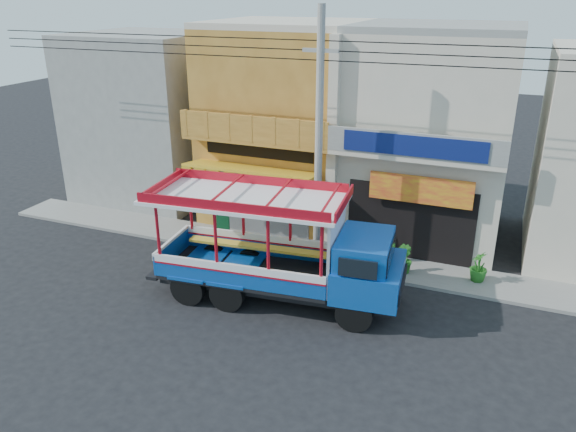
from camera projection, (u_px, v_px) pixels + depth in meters
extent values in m
plane|color=black|center=(312.00, 316.00, 17.37)|extent=(90.00, 90.00, 0.00)
cube|color=slate|center=(348.00, 260.00, 20.79)|extent=(30.00, 2.00, 0.12)
cube|color=#A26724|center=(288.00, 124.00, 24.13)|extent=(6.00, 6.00, 8.00)
cube|color=#595B5E|center=(260.00, 204.00, 22.51)|extent=(4.20, 0.10, 2.60)
cube|color=yellow|center=(251.00, 170.00, 21.26)|extent=(5.20, 1.50, 0.31)
cube|color=#A26724|center=(255.00, 141.00, 21.23)|extent=(6.00, 0.70, 0.18)
cube|color=#A26724|center=(251.00, 129.00, 20.77)|extent=(6.00, 0.12, 0.95)
cube|color=black|center=(259.00, 152.00, 21.69)|extent=(4.50, 0.04, 0.45)
cube|color=beige|center=(288.00, 23.00, 22.59)|extent=(6.00, 6.00, 0.24)
cube|color=beige|center=(429.00, 137.00, 22.07)|extent=(6.00, 6.00, 8.00)
cube|color=black|center=(410.00, 223.00, 20.41)|extent=(4.60, 0.12, 2.80)
cube|color=yellow|center=(420.00, 190.00, 19.54)|extent=(3.60, 0.05, 1.00)
cube|color=beige|center=(414.00, 158.00, 19.17)|extent=(6.00, 0.70, 0.18)
cube|color=gray|center=(414.00, 146.00, 18.72)|extent=(6.00, 0.12, 0.85)
cube|color=navy|center=(414.00, 146.00, 18.66)|extent=(4.80, 0.06, 0.70)
cube|color=gray|center=(440.00, 27.00, 20.53)|extent=(6.00, 6.00, 0.24)
cube|color=beige|center=(332.00, 149.00, 20.39)|extent=(0.35, 0.30, 8.00)
cube|color=gray|center=(151.00, 116.00, 26.61)|extent=(6.00, 6.00, 7.60)
cylinder|color=gray|center=(319.00, 146.00, 18.87)|extent=(0.26, 0.26, 9.00)
cube|color=gray|center=(321.00, 50.00, 17.71)|extent=(1.20, 0.12, 0.12)
cylinder|color=black|center=(351.00, 62.00, 17.48)|extent=(28.00, 0.04, 0.04)
cylinder|color=black|center=(351.00, 52.00, 17.36)|extent=(28.00, 0.04, 0.04)
cylinder|color=black|center=(352.00, 42.00, 17.25)|extent=(28.00, 0.04, 0.04)
cylinder|color=black|center=(354.00, 314.00, 16.45)|extent=(1.14, 0.41, 1.11)
cylinder|color=black|center=(366.00, 280.00, 18.34)|extent=(1.14, 0.41, 1.11)
cylinder|color=black|center=(227.00, 294.00, 17.50)|extent=(1.14, 0.41, 1.11)
cylinder|color=black|center=(250.00, 265.00, 19.38)|extent=(1.14, 0.41, 1.11)
cylinder|color=black|center=(188.00, 288.00, 17.85)|extent=(1.14, 0.41, 1.11)
cylinder|color=black|center=(215.00, 260.00, 19.73)|extent=(1.14, 0.41, 1.11)
cube|color=black|center=(278.00, 281.00, 18.05)|extent=(7.62, 2.53, 0.31)
cube|color=#1150B6|center=(369.00, 276.00, 17.06)|extent=(2.22, 2.63, 1.00)
cube|color=#1150B6|center=(365.00, 249.00, 16.77)|extent=(1.76, 2.39, 0.84)
cube|color=black|center=(391.00, 254.00, 16.59)|extent=(0.25, 1.96, 0.61)
cube|color=black|center=(251.00, 271.00, 18.21)|extent=(5.72, 2.95, 0.13)
cube|color=#1150B6|center=(237.00, 277.00, 17.01)|extent=(5.50, 0.60, 0.67)
cube|color=white|center=(237.00, 269.00, 16.90)|extent=(5.50, 0.61, 0.24)
cube|color=#1150B6|center=(262.00, 246.00, 19.11)|extent=(5.50, 0.60, 0.67)
cube|color=white|center=(262.00, 238.00, 19.00)|extent=(5.50, 0.61, 0.24)
cylinder|color=#AF0E1B|center=(158.00, 230.00, 17.25)|extent=(0.11, 0.11, 1.78)
cylinder|color=#AF0E1B|center=(191.00, 205.00, 19.31)|extent=(0.11, 0.11, 1.78)
cube|color=white|center=(336.00, 247.00, 17.01)|extent=(0.30, 2.25, 2.51)
cube|color=white|center=(246.00, 199.00, 17.30)|extent=(6.41, 3.29, 0.11)
cube|color=#AF0E1B|center=(245.00, 193.00, 17.22)|extent=(6.17, 3.16, 0.29)
cube|color=black|center=(223.00, 234.00, 22.75)|extent=(0.55, 0.32, 0.10)
cube|color=#0A3C1D|center=(222.00, 223.00, 22.57)|extent=(0.63, 0.11, 0.87)
imported|color=#21641C|center=(405.00, 259.00, 19.65)|extent=(0.70, 0.66, 0.99)
imported|color=#21641C|center=(479.00, 266.00, 19.05)|extent=(0.65, 0.65, 1.07)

